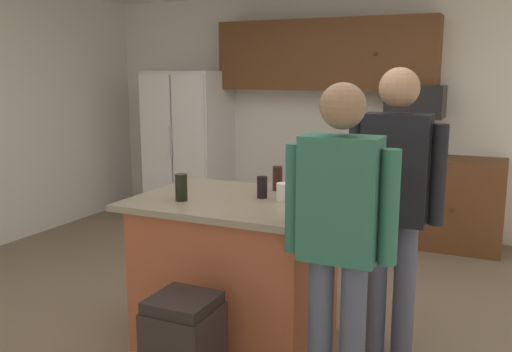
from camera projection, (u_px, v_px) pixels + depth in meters
The scene contains 14 objects.
floor at pixel (258, 328), 3.80m from camera, with size 7.04×7.04×0.00m, color #7F6B56.
back_wall at pixel (363, 113), 6.06m from camera, with size 6.40×0.10×2.60m, color white.
cabinet_run_upper at pixel (324, 55), 5.93m from camera, with size 2.40×0.38×0.75m.
cabinet_run_lower at pixel (410, 199), 5.69m from camera, with size 1.80×0.63×0.90m.
refrigerator at pixel (189, 145), 6.59m from camera, with size 0.88×0.76×1.76m.
microwave_over_range at pixel (415, 102), 5.52m from camera, with size 0.56×0.40×0.32m, color black.
kitchen_island at pixel (237, 270), 3.54m from camera, with size 1.25×0.98×0.96m.
person_host_foreground at pixel (339, 229), 2.70m from camera, with size 0.57×0.22×1.69m.
person_elder_center at pixel (394, 195), 3.24m from camera, with size 0.57×0.23×1.77m.
glass_stout_tall at pixel (262, 187), 3.45m from camera, with size 0.07×0.07×0.14m.
glass_pilsner at pixel (278, 178), 3.67m from camera, with size 0.07×0.07×0.16m.
mug_ceramic_white at pixel (311, 195), 3.34m from camera, with size 0.13×0.08×0.10m.
glass_short_whisky at pixel (181, 187), 3.38m from camera, with size 0.08×0.08×0.17m.
mug_blue_stoneware at pixel (284, 192), 3.39m from camera, with size 0.13×0.09×0.11m.
Camera 1 is at (1.47, -3.22, 1.74)m, focal length 38.54 mm.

